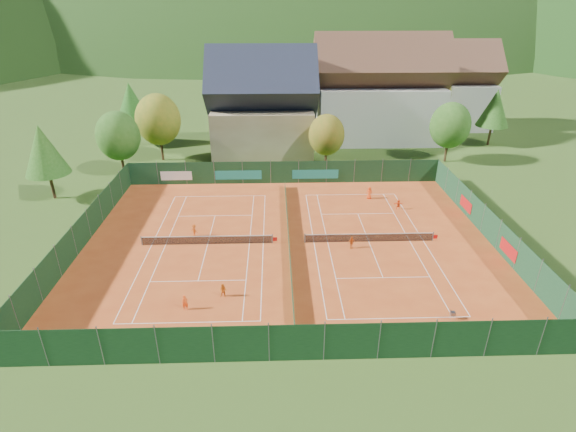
{
  "coord_description": "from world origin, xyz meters",
  "views": [
    {
      "loc": [
        -1.28,
        -38.78,
        21.9
      ],
      "look_at": [
        0.0,
        2.0,
        2.0
      ],
      "focal_mm": 28.0,
      "sensor_mm": 36.0,
      "label": 1
    }
  ],
  "objects_px": {
    "player_left_far": "(194,230)",
    "player_left_near": "(185,303)",
    "ball_hopper": "(453,314)",
    "player_right_far_b": "(398,204)",
    "chalet": "(263,109)",
    "hotel_block_b": "(445,90)",
    "player_left_mid": "(223,291)",
    "player_right_far_a": "(369,193)",
    "hotel_block_a": "(378,95)",
    "player_right_near": "(351,242)"
  },
  "relations": [
    {
      "from": "chalet",
      "to": "player_left_near",
      "type": "xyz_separation_m",
      "value": [
        -5.36,
        -40.31,
        -5.96
      ]
    },
    {
      "from": "player_right_near",
      "to": "player_right_far_b",
      "type": "distance_m",
      "value": 11.04
    },
    {
      "from": "player_left_far",
      "to": "player_right_far_a",
      "type": "height_order",
      "value": "player_right_far_a"
    },
    {
      "from": "player_left_mid",
      "to": "chalet",
      "type": "bearing_deg",
      "value": 93.54
    },
    {
      "from": "chalet",
      "to": "player_left_mid",
      "type": "height_order",
      "value": "chalet"
    },
    {
      "from": "hotel_block_a",
      "to": "hotel_block_b",
      "type": "height_order",
      "value": "hotel_block_a"
    },
    {
      "from": "chalet",
      "to": "player_right_far_b",
      "type": "bearing_deg",
      "value": -54.89
    },
    {
      "from": "chalet",
      "to": "player_right_near",
      "type": "xyz_separation_m",
      "value": [
        9.04,
        -31.21,
        -5.99
      ]
    },
    {
      "from": "player_right_far_a",
      "to": "player_right_far_b",
      "type": "height_order",
      "value": "player_right_far_a"
    },
    {
      "from": "chalet",
      "to": "hotel_block_b",
      "type": "bearing_deg",
      "value": 22.99
    },
    {
      "from": "chalet",
      "to": "player_right_far_b",
      "type": "xyz_separation_m",
      "value": [
        15.82,
        -22.49,
        -6.03
      ]
    },
    {
      "from": "ball_hopper",
      "to": "player_left_near",
      "type": "distance_m",
      "value": 20.38
    },
    {
      "from": "player_right_far_a",
      "to": "hotel_block_a",
      "type": "bearing_deg",
      "value": -92.45
    },
    {
      "from": "chalet",
      "to": "player_right_near",
      "type": "height_order",
      "value": "chalet"
    },
    {
      "from": "hotel_block_a",
      "to": "player_right_far_b",
      "type": "bearing_deg",
      "value": -96.38
    },
    {
      "from": "chalet",
      "to": "player_right_far_b",
      "type": "relative_size",
      "value": 13.68
    },
    {
      "from": "hotel_block_b",
      "to": "ball_hopper",
      "type": "bearing_deg",
      "value": -107.83
    },
    {
      "from": "hotel_block_a",
      "to": "player_left_far",
      "type": "bearing_deg",
      "value": -126.71
    },
    {
      "from": "hotel_block_a",
      "to": "player_left_far",
      "type": "height_order",
      "value": "hotel_block_a"
    },
    {
      "from": "player_left_near",
      "to": "player_right_near",
      "type": "bearing_deg",
      "value": 15.24
    },
    {
      "from": "hotel_block_b",
      "to": "player_left_near",
      "type": "distance_m",
      "value": 66.75
    },
    {
      "from": "chalet",
      "to": "player_left_mid",
      "type": "distance_m",
      "value": 39.28
    },
    {
      "from": "player_left_mid",
      "to": "player_right_near",
      "type": "relative_size",
      "value": 0.98
    },
    {
      "from": "player_left_near",
      "to": "player_right_near",
      "type": "relative_size",
      "value": 1.06
    },
    {
      "from": "player_left_far",
      "to": "player_right_near",
      "type": "bearing_deg",
      "value": -157.22
    },
    {
      "from": "chalet",
      "to": "player_right_far_a",
      "type": "distance_m",
      "value": 24.11
    },
    {
      "from": "ball_hopper",
      "to": "hotel_block_a",
      "type": "bearing_deg",
      "value": 85.18
    },
    {
      "from": "hotel_block_a",
      "to": "player_left_far",
      "type": "relative_size",
      "value": 16.6
    },
    {
      "from": "chalet",
      "to": "player_left_near",
      "type": "height_order",
      "value": "chalet"
    },
    {
      "from": "hotel_block_a",
      "to": "player_left_near",
      "type": "xyz_separation_m",
      "value": [
        -24.36,
        -46.31,
        -6.72
      ]
    },
    {
      "from": "player_left_near",
      "to": "player_right_far_b",
      "type": "distance_m",
      "value": 27.67
    },
    {
      "from": "ball_hopper",
      "to": "player_right_far_b",
      "type": "height_order",
      "value": "player_right_far_b"
    },
    {
      "from": "player_left_far",
      "to": "player_left_near",
      "type": "bearing_deg",
      "value": 129.12
    },
    {
      "from": "ball_hopper",
      "to": "player_right_far_b",
      "type": "xyz_separation_m",
      "value": [
        0.88,
        19.65,
        0.04
      ]
    },
    {
      "from": "hotel_block_a",
      "to": "player_right_near",
      "type": "distance_m",
      "value": 39.11
    },
    {
      "from": "hotel_block_a",
      "to": "ball_hopper",
      "type": "height_order",
      "value": "hotel_block_a"
    },
    {
      "from": "chalet",
      "to": "hotel_block_a",
      "type": "distance_m",
      "value": 19.94
    },
    {
      "from": "chalet",
      "to": "player_right_far_b",
      "type": "distance_m",
      "value": 28.15
    },
    {
      "from": "ball_hopper",
      "to": "player_right_far_a",
      "type": "height_order",
      "value": "player_right_far_a"
    },
    {
      "from": "player_left_far",
      "to": "player_right_near",
      "type": "height_order",
      "value": "player_left_far"
    },
    {
      "from": "chalet",
      "to": "player_right_far_b",
      "type": "height_order",
      "value": "chalet"
    },
    {
      "from": "player_left_far",
      "to": "player_right_near",
      "type": "xyz_separation_m",
      "value": [
        15.56,
        -2.98,
        -0.02
      ]
    },
    {
      "from": "hotel_block_b",
      "to": "ball_hopper",
      "type": "height_order",
      "value": "hotel_block_b"
    },
    {
      "from": "hotel_block_b",
      "to": "player_left_near",
      "type": "relative_size",
      "value": 12.97
    },
    {
      "from": "player_right_far_b",
      "to": "player_left_near",
      "type": "bearing_deg",
      "value": 43.97
    },
    {
      "from": "ball_hopper",
      "to": "player_left_far",
      "type": "xyz_separation_m",
      "value": [
        -21.46,
        13.91,
        0.1
      ]
    },
    {
      "from": "hotel_block_b",
      "to": "player_left_near",
      "type": "bearing_deg",
      "value": -125.23
    },
    {
      "from": "player_left_far",
      "to": "player_left_mid",
      "type": "bearing_deg",
      "value": 144.25
    },
    {
      "from": "player_right_near",
      "to": "ball_hopper",
      "type": "bearing_deg",
      "value": -88.7
    },
    {
      "from": "chalet",
      "to": "hotel_block_b",
      "type": "distance_m",
      "value": 35.85
    }
  ]
}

